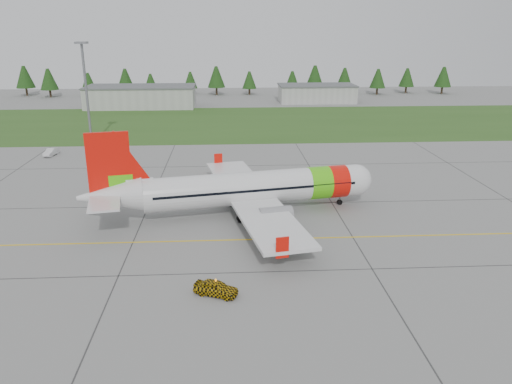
{
  "coord_description": "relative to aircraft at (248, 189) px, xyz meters",
  "views": [
    {
      "loc": [
        -4.2,
        -44.06,
        22.85
      ],
      "look_at": [
        -0.81,
        13.84,
        3.76
      ],
      "focal_mm": 35.0,
      "sensor_mm": 36.0,
      "label": 1
    }
  ],
  "objects": [
    {
      "name": "taxi_guideline",
      "position": [
        1.72,
        -8.66,
        -3.3
      ],
      "size": [
        120.0,
        0.25,
        0.02
      ],
      "primitive_type": "cube",
      "color": "gold",
      "rests_on": "ground"
    },
    {
      "name": "treeline",
      "position": [
        1.72,
        121.34,
        1.68
      ],
      "size": [
        160.0,
        8.0,
        10.0
      ],
      "primitive_type": null,
      "color": "#1C3F14",
      "rests_on": "ground"
    },
    {
      "name": "floodlight_mast",
      "position": [
        -30.28,
        41.34,
        6.68
      ],
      "size": [
        0.5,
        0.5,
        20.0
      ],
      "primitive_type": "cylinder",
      "color": "slate",
      "rests_on": "ground"
    },
    {
      "name": "hangar_west",
      "position": [
        -28.28,
        93.34,
        -0.32
      ],
      "size": [
        32.0,
        14.0,
        6.0
      ],
      "primitive_type": "cube",
      "color": "#A8A8A3",
      "rests_on": "ground"
    },
    {
      "name": "ground",
      "position": [
        1.72,
        -16.66,
        -3.32
      ],
      "size": [
        320.0,
        320.0,
        0.0
      ],
      "primitive_type": "plane",
      "color": "gray",
      "rests_on": "ground"
    },
    {
      "name": "follow_me_car",
      "position": [
        -3.75,
        -20.82,
        -1.29
      ],
      "size": [
        1.9,
        2.04,
        4.06
      ],
      "primitive_type": "imported",
      "rotation": [
        0.0,
        0.0,
        1.18
      ],
      "color": "gold",
      "rests_on": "ground"
    },
    {
      "name": "grass_strip",
      "position": [
        1.72,
        65.34,
        -3.3
      ],
      "size": [
        320.0,
        50.0,
        0.03
      ],
      "primitive_type": "cube",
      "color": "#30561E",
      "rests_on": "ground"
    },
    {
      "name": "service_van",
      "position": [
        -35.71,
        32.81,
        -1.26
      ],
      "size": [
        1.61,
        1.54,
        4.11
      ],
      "primitive_type": "imported",
      "rotation": [
        0.0,
        0.0,
        -0.14
      ],
      "color": "silver",
      "rests_on": "ground"
    },
    {
      "name": "hangar_east",
      "position": [
        26.72,
        101.34,
        -0.72
      ],
      "size": [
        24.0,
        12.0,
        5.2
      ],
      "primitive_type": "cube",
      "color": "#A8A8A3",
      "rests_on": "ground"
    },
    {
      "name": "aircraft",
      "position": [
        0.0,
        0.0,
        0.0
      ],
      "size": [
        37.65,
        35.2,
        11.5
      ],
      "rotation": [
        0.0,
        0.0,
        0.19
      ],
      "color": "silver",
      "rests_on": "ground"
    }
  ]
}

